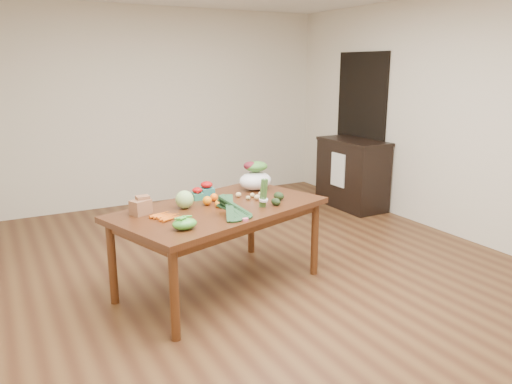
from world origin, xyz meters
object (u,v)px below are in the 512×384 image
cabbage (185,200)px  mandarin_cluster (222,201)px  kale_bunch (236,208)px  salad_bag (255,177)px  asparagus_bundle (264,193)px  cabinet (352,174)px  dining_table (220,248)px  paper_bag (141,206)px

cabbage → mandarin_cluster: 0.32m
kale_bunch → salad_bag: (0.57, 0.73, 0.05)m
asparagus_bundle → salad_bag: bearing=50.5°
cabinet → kale_bunch: cabinet is taller
dining_table → mandarin_cluster: size_ratio=9.92×
dining_table → paper_bag: (-0.65, 0.09, 0.45)m
cabinet → paper_bag: cabinet is taller
kale_bunch → asparagus_bundle: (0.34, 0.17, 0.05)m
dining_table → asparagus_bundle: asparagus_bundle is taller
kale_bunch → salad_bag: salad_bag is taller
dining_table → paper_bag: paper_bag is taller
cabbage → asparagus_bundle: asparagus_bundle is taller
asparagus_bundle → dining_table: bearing=130.4°
cabbage → mandarin_cluster: bearing=-18.8°
cabbage → asparagus_bundle: size_ratio=0.61×
dining_table → salad_bag: bearing=16.1°
mandarin_cluster → asparagus_bundle: 0.36m
kale_bunch → asparagus_bundle: bearing=8.5°
cabbage → asparagus_bundle: bearing=-25.7°
salad_bag → asparagus_bundle: bearing=-111.9°
mandarin_cluster → cabinet: bearing=29.8°
cabinet → asparagus_bundle: asparagus_bundle is taller
cabinet → asparagus_bundle: size_ratio=4.08×
paper_bag → kale_bunch: size_ratio=0.51×
cabbage → salad_bag: bearing=18.5°
dining_table → paper_bag: 0.80m
cabinet → salad_bag: salad_bag is taller
dining_table → cabbage: cabbage is taller
cabinet → asparagus_bundle: bearing=-144.1°
cabbage → kale_bunch: size_ratio=0.38×
mandarin_cluster → kale_bunch: size_ratio=0.45×
mandarin_cluster → kale_bunch: 0.36m
dining_table → cabinet: bearing=11.8°
dining_table → kale_bunch: 0.58m
paper_bag → salad_bag: salad_bag is taller
paper_bag → salad_bag: bearing=12.8°
cabinet → paper_bag: size_ratio=4.97×
cabinet → dining_table: bearing=-150.6°
cabbage → kale_bunch: bearing=-60.3°
paper_bag → mandarin_cluster: (0.68, -0.11, -0.03)m
mandarin_cluster → paper_bag: bearing=171.1°
dining_table → mandarin_cluster: 0.42m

